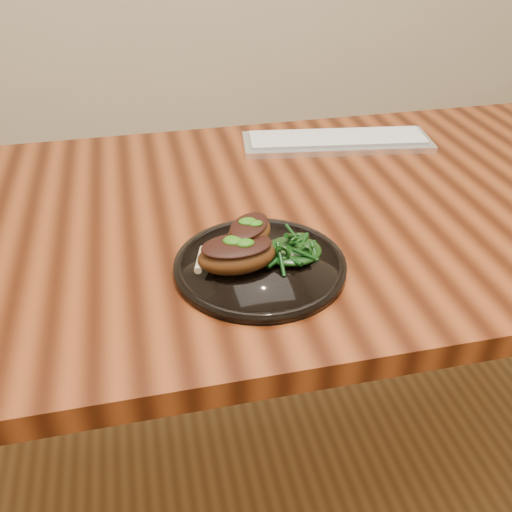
{
  "coord_description": "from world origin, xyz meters",
  "views": [
    {
      "loc": [
        -0.31,
        -0.87,
        1.25
      ],
      "look_at": [
        -0.16,
        -0.19,
        0.78
      ],
      "focal_mm": 40.0,
      "sensor_mm": 36.0,
      "label": 1
    }
  ],
  "objects_px": {
    "lamb_chop_front": "(236,254)",
    "keyboard": "(337,141)",
    "desk": "(313,240)",
    "greens_heap": "(292,247)",
    "plate": "(260,265)"
  },
  "relations": [
    {
      "from": "lamb_chop_front",
      "to": "keyboard",
      "type": "xyz_separation_m",
      "value": [
        0.31,
        0.43,
        -0.03
      ]
    },
    {
      "from": "desk",
      "to": "lamb_chop_front",
      "type": "distance_m",
      "value": 0.29
    },
    {
      "from": "greens_heap",
      "to": "keyboard",
      "type": "bearing_deg",
      "value": 62.24
    },
    {
      "from": "lamb_chop_front",
      "to": "plate",
      "type": "bearing_deg",
      "value": 13.46
    },
    {
      "from": "plate",
      "to": "greens_heap",
      "type": "distance_m",
      "value": 0.06
    },
    {
      "from": "greens_heap",
      "to": "keyboard",
      "type": "height_order",
      "value": "greens_heap"
    },
    {
      "from": "greens_heap",
      "to": "keyboard",
      "type": "relative_size",
      "value": 0.21
    },
    {
      "from": "desk",
      "to": "plate",
      "type": "bearing_deg",
      "value": -128.62
    },
    {
      "from": "desk",
      "to": "keyboard",
      "type": "xyz_separation_m",
      "value": [
        0.12,
        0.24,
        0.09
      ]
    },
    {
      "from": "greens_heap",
      "to": "keyboard",
      "type": "xyz_separation_m",
      "value": [
        0.22,
        0.42,
        -0.02
      ]
    },
    {
      "from": "keyboard",
      "to": "plate",
      "type": "bearing_deg",
      "value": -122.63
    },
    {
      "from": "desk",
      "to": "lamb_chop_front",
      "type": "relative_size",
      "value": 12.86
    },
    {
      "from": "desk",
      "to": "lamb_chop_front",
      "type": "xyz_separation_m",
      "value": [
        -0.19,
        -0.19,
        0.12
      ]
    },
    {
      "from": "plate",
      "to": "keyboard",
      "type": "relative_size",
      "value": 0.61
    },
    {
      "from": "keyboard",
      "to": "desk",
      "type": "bearing_deg",
      "value": -117.39
    }
  ]
}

